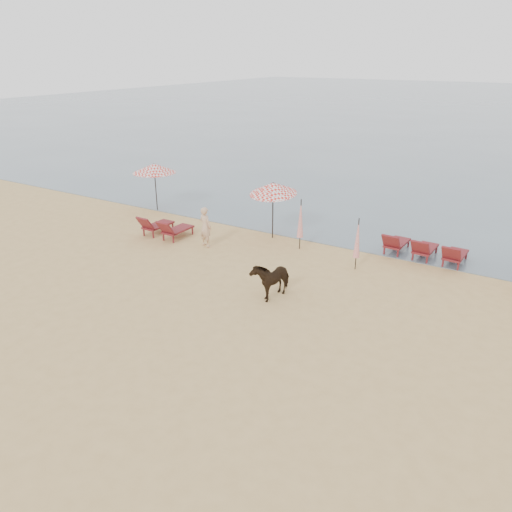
{
  "coord_description": "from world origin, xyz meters",
  "views": [
    {
      "loc": [
        8.47,
        -9.03,
        7.81
      ],
      "look_at": [
        0.0,
        5.0,
        1.1
      ],
      "focal_mm": 35.0,
      "sensor_mm": 36.0,
      "label": 1
    }
  ],
  "objects_px": {
    "umbrella_closed_left": "(301,219)",
    "beachgoer_left": "(205,227)",
    "lounger_cluster_right": "(424,248)",
    "cow": "(271,278)",
    "umbrella_open_left_a": "(154,168)",
    "umbrella_closed_right": "(358,238)",
    "lounger_cluster_left": "(164,227)",
    "umbrella_open_left_b": "(273,188)"
  },
  "relations": [
    {
      "from": "umbrella_closed_left",
      "to": "beachgoer_left",
      "type": "height_order",
      "value": "umbrella_closed_left"
    },
    {
      "from": "lounger_cluster_right",
      "to": "umbrella_closed_left",
      "type": "bearing_deg",
      "value": -159.13
    },
    {
      "from": "cow",
      "to": "beachgoer_left",
      "type": "bearing_deg",
      "value": 158.65
    },
    {
      "from": "umbrella_open_left_a",
      "to": "umbrella_closed_left",
      "type": "height_order",
      "value": "umbrella_open_left_a"
    },
    {
      "from": "umbrella_open_left_a",
      "to": "beachgoer_left",
      "type": "relative_size",
      "value": 1.43
    },
    {
      "from": "cow",
      "to": "umbrella_closed_right",
      "type": "bearing_deg",
      "value": 73.24
    },
    {
      "from": "lounger_cluster_right",
      "to": "beachgoer_left",
      "type": "bearing_deg",
      "value": -155.37
    },
    {
      "from": "umbrella_open_left_a",
      "to": "umbrella_closed_right",
      "type": "xyz_separation_m",
      "value": [
        11.83,
        -1.96,
        -0.99
      ]
    },
    {
      "from": "umbrella_closed_left",
      "to": "cow",
      "type": "relative_size",
      "value": 1.41
    },
    {
      "from": "umbrella_closed_right",
      "to": "lounger_cluster_left",
      "type": "bearing_deg",
      "value": -173.58
    },
    {
      "from": "umbrella_open_left_a",
      "to": "cow",
      "type": "relative_size",
      "value": 1.61
    },
    {
      "from": "lounger_cluster_right",
      "to": "umbrella_open_left_b",
      "type": "bearing_deg",
      "value": -168.66
    },
    {
      "from": "lounger_cluster_right",
      "to": "umbrella_closed_right",
      "type": "distance_m",
      "value": 3.21
    },
    {
      "from": "lounger_cluster_left",
      "to": "cow",
      "type": "relative_size",
      "value": 1.23
    },
    {
      "from": "umbrella_open_left_b",
      "to": "beachgoer_left",
      "type": "bearing_deg",
      "value": -108.21
    },
    {
      "from": "lounger_cluster_left",
      "to": "cow",
      "type": "bearing_deg",
      "value": -19.75
    },
    {
      "from": "lounger_cluster_left",
      "to": "lounger_cluster_right",
      "type": "height_order",
      "value": "same"
    },
    {
      "from": "umbrella_closed_left",
      "to": "umbrella_closed_right",
      "type": "distance_m",
      "value": 2.94
    },
    {
      "from": "lounger_cluster_left",
      "to": "umbrella_open_left_b",
      "type": "distance_m",
      "value": 5.25
    },
    {
      "from": "umbrella_open_left_b",
      "to": "cow",
      "type": "bearing_deg",
      "value": -40.24
    },
    {
      "from": "umbrella_open_left_b",
      "to": "umbrella_closed_left",
      "type": "relative_size",
      "value": 1.21
    },
    {
      "from": "umbrella_closed_left",
      "to": "beachgoer_left",
      "type": "relative_size",
      "value": 1.25
    },
    {
      "from": "lounger_cluster_left",
      "to": "umbrella_open_left_a",
      "type": "bearing_deg",
      "value": 136.89
    },
    {
      "from": "umbrella_open_left_a",
      "to": "umbrella_open_left_b",
      "type": "xyz_separation_m",
      "value": [
        7.34,
        -0.54,
        0.04
      ]
    },
    {
      "from": "lounger_cluster_right",
      "to": "umbrella_open_left_a",
      "type": "height_order",
      "value": "umbrella_open_left_a"
    },
    {
      "from": "beachgoer_left",
      "to": "cow",
      "type": "bearing_deg",
      "value": 164.25
    },
    {
      "from": "umbrella_open_left_b",
      "to": "umbrella_closed_right",
      "type": "distance_m",
      "value": 4.82
    },
    {
      "from": "beachgoer_left",
      "to": "umbrella_open_left_a",
      "type": "bearing_deg",
      "value": -15.02
    },
    {
      "from": "lounger_cluster_right",
      "to": "umbrella_open_left_b",
      "type": "relative_size",
      "value": 1.19
    },
    {
      "from": "umbrella_open_left_b",
      "to": "umbrella_closed_right",
      "type": "relative_size",
      "value": 1.28
    },
    {
      "from": "lounger_cluster_left",
      "to": "cow",
      "type": "height_order",
      "value": "cow"
    },
    {
      "from": "lounger_cluster_left",
      "to": "lounger_cluster_right",
      "type": "distance_m",
      "value": 11.28
    },
    {
      "from": "umbrella_open_left_b",
      "to": "umbrella_closed_right",
      "type": "xyz_separation_m",
      "value": [
        4.49,
        -1.42,
        -1.03
      ]
    },
    {
      "from": "umbrella_open_left_b",
      "to": "beachgoer_left",
      "type": "relative_size",
      "value": 1.51
    },
    {
      "from": "lounger_cluster_right",
      "to": "umbrella_closed_right",
      "type": "relative_size",
      "value": 1.53
    },
    {
      "from": "umbrella_open_left_a",
      "to": "umbrella_closed_right",
      "type": "height_order",
      "value": "umbrella_open_left_a"
    },
    {
      "from": "cow",
      "to": "beachgoer_left",
      "type": "relative_size",
      "value": 0.89
    },
    {
      "from": "lounger_cluster_right",
      "to": "beachgoer_left",
      "type": "xyz_separation_m",
      "value": [
        -8.43,
        -3.37,
        0.41
      ]
    },
    {
      "from": "cow",
      "to": "lounger_cluster_left",
      "type": "bearing_deg",
      "value": 167.39
    },
    {
      "from": "lounger_cluster_left",
      "to": "umbrella_open_left_a",
      "type": "height_order",
      "value": "umbrella_open_left_a"
    },
    {
      "from": "umbrella_closed_left",
      "to": "cow",
      "type": "height_order",
      "value": "umbrella_closed_left"
    },
    {
      "from": "lounger_cluster_left",
      "to": "umbrella_closed_right",
      "type": "xyz_separation_m",
      "value": [
        8.77,
        0.99,
        0.81
      ]
    }
  ]
}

